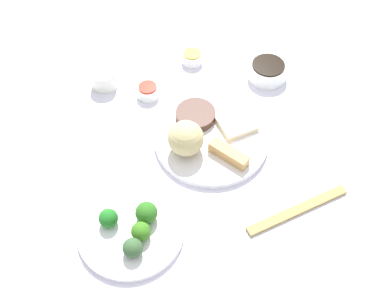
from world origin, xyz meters
TOP-DOWN VIEW (x-y plane):
  - tabletop at (0.00, 0.00)m, footprint 2.20×2.20m
  - main_plate at (0.03, 0.01)m, footprint 0.26×0.26m
  - rice_scoop at (0.10, 0.02)m, footprint 0.08×0.08m
  - spring_roll at (0.03, 0.07)m, footprint 0.07×0.09m
  - crab_rangoon_wonton at (-0.03, -0.00)m, footprint 0.08×0.07m
  - stir_fry_heap at (0.04, -0.06)m, footprint 0.09×0.09m
  - broccoli_plate at (0.28, 0.15)m, footprint 0.21×0.21m
  - broccoli_floret_0 at (0.29, 0.20)m, footprint 0.04×0.04m
  - broccoli_floret_1 at (0.26, 0.17)m, footprint 0.04×0.04m
  - broccoli_floret_2 at (0.31, 0.12)m, footprint 0.04×0.04m
  - broccoli_floret_3 at (0.24, 0.14)m, footprint 0.04×0.04m
  - soy_sauce_bowl at (-0.19, -0.12)m, footprint 0.10×0.10m
  - soy_sauce_bowl_liquid at (-0.19, -0.12)m, footprint 0.08×0.08m
  - sauce_ramekin_hot_mustard at (-0.04, -0.25)m, footprint 0.05×0.05m
  - sauce_ramekin_hot_mustard_liquid at (-0.04, -0.25)m, footprint 0.04×0.04m
  - sauce_ramekin_sweet_and_sour at (0.11, -0.19)m, footprint 0.05×0.05m
  - sauce_ramekin_sweet_and_sour_liquid at (0.11, -0.19)m, footprint 0.04×0.04m
  - teacup at (0.20, -0.27)m, footprint 0.06×0.06m
  - chopsticks_pair at (-0.05, 0.24)m, footprint 0.23×0.02m

SIDE VIEW (x-z plane):
  - tabletop at x=0.00m, z-range 0.00..0.02m
  - chopsticks_pair at x=-0.05m, z-range 0.02..0.03m
  - broccoli_plate at x=0.28m, z-range 0.02..0.03m
  - main_plate at x=0.03m, z-range 0.02..0.04m
  - sauce_ramekin_hot_mustard at x=-0.04m, z-range 0.02..0.05m
  - sauce_ramekin_sweet_and_sour at x=0.11m, z-range 0.02..0.05m
  - soy_sauce_bowl at x=-0.19m, z-range 0.02..0.06m
  - crab_rangoon_wonton at x=-0.03m, z-range 0.04..0.05m
  - teacup at x=0.20m, z-range 0.02..0.07m
  - stir_fry_heap at x=0.04m, z-range 0.04..0.06m
  - sauce_ramekin_hot_mustard_liquid at x=-0.04m, z-range 0.05..0.05m
  - sauce_ramekin_sweet_and_sour_liquid at x=0.11m, z-range 0.05..0.05m
  - spring_roll at x=0.03m, z-range 0.04..0.06m
  - broccoli_floret_1 at x=0.26m, z-range 0.03..0.07m
  - broccoli_floret_2 at x=0.31m, z-range 0.03..0.07m
  - broccoli_floret_0 at x=0.29m, z-range 0.03..0.07m
  - broccoli_floret_3 at x=0.24m, z-range 0.03..0.08m
  - soy_sauce_bowl_liquid at x=-0.19m, z-range 0.06..0.06m
  - rice_scoop at x=0.10m, z-range 0.04..0.11m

